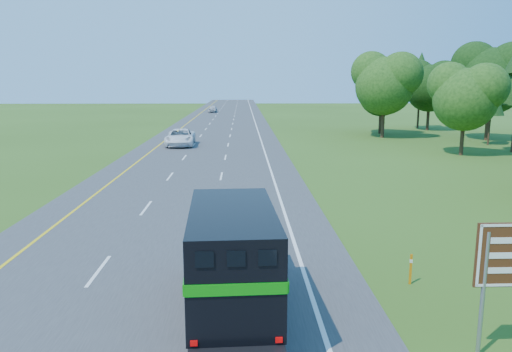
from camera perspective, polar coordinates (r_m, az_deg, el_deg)
name	(u,v)px	position (r m, az deg, el deg)	size (l,w,h in m)	color
road	(213,142)	(56.55, -4.98, 3.93)	(15.00, 260.00, 0.04)	#38383A
lane_markings	(213,141)	(56.54, -4.98, 3.96)	(11.15, 260.00, 0.01)	yellow
horse_truck	(232,256)	(14.50, -2.76, -9.07)	(2.65, 7.48, 3.27)	black
white_suv	(180,137)	(53.23, -8.63, 4.39)	(2.88, 6.25, 1.74)	white
far_car	(213,109)	(109.89, -4.96, 7.64)	(1.77, 4.40, 1.50)	#B4B5BB
delineator	(411,268)	(17.71, 17.26, -10.02)	(0.09, 0.05, 1.05)	orange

